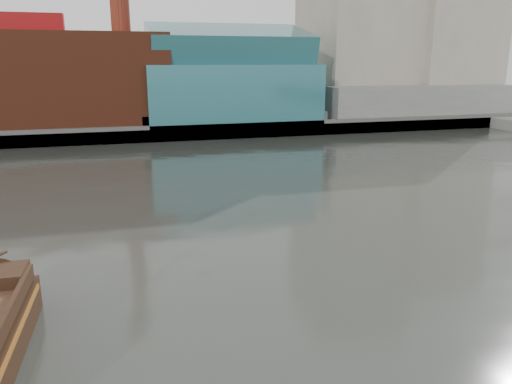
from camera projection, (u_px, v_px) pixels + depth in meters
name	position (u px, v px, depth m)	size (l,w,h in m)	color
ground	(368.00, 341.00, 23.30)	(400.00, 400.00, 0.00)	#272924
promenade_far	(162.00, 116.00, 108.44)	(220.00, 60.00, 2.00)	slate
seawall	(181.00, 133.00, 80.98)	(220.00, 1.00, 2.60)	#4C4C49
crane_a	(505.00, 32.00, 115.74)	(22.50, 4.00, 32.25)	slate
crane_b	(505.00, 49.00, 128.52)	(19.10, 4.00, 26.25)	slate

